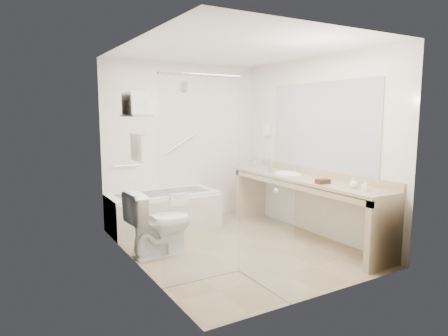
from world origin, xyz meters
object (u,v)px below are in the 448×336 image
bathtub (164,211)px  toilet (160,223)px  vanity_counter (304,192)px  water_bottle_left (255,164)px  amenity_basket (323,181)px

bathtub → toilet: size_ratio=1.98×
vanity_counter → toilet: 2.03m
bathtub → water_bottle_left: size_ratio=9.50×
bathtub → amenity_basket: size_ratio=9.60×
vanity_counter → water_bottle_left: 1.13m
bathtub → water_bottle_left: bearing=-11.8°
bathtub → vanity_counter: bearing=-42.4°
vanity_counter → toilet: bearing=169.2°
vanity_counter → water_bottle_left: water_bottle_left is taller
bathtub → amenity_basket: bearing=-53.0°
vanity_counter → toilet: vanity_counter is taller
water_bottle_left → amenity_basket: bearing=-91.8°
toilet → amenity_basket: bearing=-118.3°
toilet → water_bottle_left: size_ratio=4.79×
vanity_counter → amenity_basket: (-0.12, -0.47, 0.24)m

